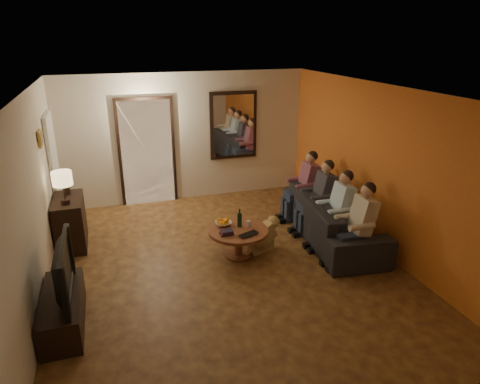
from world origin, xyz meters
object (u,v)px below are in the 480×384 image
object	(u,v)px
person_b	(338,213)
dog	(263,234)
person_a	(358,228)
person_c	(320,200)
table_lamp	(63,188)
bowl	(223,224)
dresser	(70,222)
tv_stand	(63,310)
laptop	(250,236)
wine_bottle	(240,218)
sofa	(333,218)
tv	(56,271)
coffee_table	(238,243)
person_d	(305,188)

from	to	relation	value
person_b	dog	world-z (taller)	person_b
person_a	person_c	bearing A→B (deg)	90.00
table_lamp	bowl	distance (m)	2.52
table_lamp	person_b	xyz separation A→B (m)	(4.12, -1.14, -0.49)
dresser	tv_stand	distance (m)	2.19
laptop	person_c	bearing A→B (deg)	2.91
person_a	wine_bottle	distance (m)	1.79
sofa	tv	bearing A→B (deg)	111.95
dresser	sofa	size ratio (longest dim) A/B	0.37
dresser	dog	xyz separation A→B (m)	(2.93, -1.13, -0.13)
dog	coffee_table	xyz separation A→B (m)	(-0.43, -0.05, -0.06)
sofa	bowl	size ratio (longest dim) A/B	9.69
tv_stand	person_b	world-z (taller)	person_b
tv	person_b	distance (m)	4.20
sofa	dog	world-z (taller)	sofa
table_lamp	coffee_table	distance (m)	2.82
tv_stand	sofa	world-z (taller)	sofa
wine_bottle	laptop	bearing A→B (deg)	-82.50
tv_stand	bowl	bearing A→B (deg)	27.66
person_b	coffee_table	bearing A→B (deg)	173.50
tv_stand	person_c	size ratio (longest dim) A/B	1.04
table_lamp	tv_stand	bearing A→B (deg)	-90.00
person_b	person_d	xyz separation A→B (m)	(0.00, 1.20, 0.00)
dresser	tv_stand	world-z (taller)	dresser
bowl	person_a	bearing A→B (deg)	-29.25
coffee_table	person_c	bearing A→B (deg)	14.49
person_a	sofa	bearing A→B (deg)	83.66
dresser	person_b	world-z (taller)	person_b
tv_stand	laptop	world-z (taller)	laptop
table_lamp	bowl	world-z (taller)	table_lamp
dog	bowl	bearing A→B (deg)	143.84
tv_stand	wine_bottle	bearing A→B (deg)	23.27
person_b	wine_bottle	world-z (taller)	person_b
coffee_table	tv_stand	bearing A→B (deg)	-158.26
dresser	person_a	distance (m)	4.57
laptop	coffee_table	bearing A→B (deg)	87.82
person_b	dog	distance (m)	1.25
tv	person_d	bearing A→B (deg)	-63.92
person_c	bowl	distance (m)	1.81
person_d	dog	world-z (taller)	person_d
person_d	coffee_table	distance (m)	1.94
dog	coffee_table	world-z (taller)	dog
table_lamp	person_d	world-z (taller)	table_lamp
table_lamp	sofa	size ratio (longest dim) A/B	0.21
table_lamp	bowl	size ratio (longest dim) A/B	2.08
table_lamp	tv_stand	size ratio (longest dim) A/B	0.43
person_c	laptop	xyz separation A→B (m)	(-1.51, -0.70, -0.14)
sofa	person_b	distance (m)	0.39
dresser	tv	distance (m)	2.21
dresser	person_d	size ratio (longest dim) A/B	0.76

